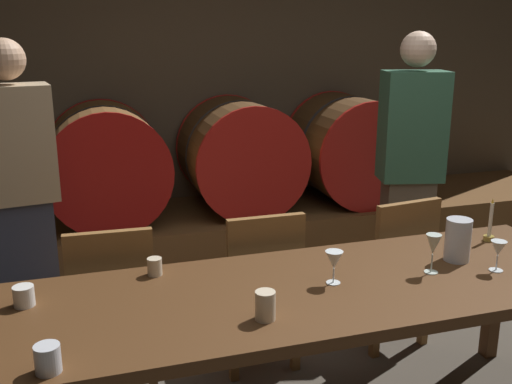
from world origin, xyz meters
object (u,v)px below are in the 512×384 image
(chair_left, at_px, (112,300))
(candle_center, at_px, (490,229))
(cup_far_right, at_px, (265,305))
(wine_barrel_right, at_px, (349,149))
(wine_glass_left, at_px, (334,261))
(cup_far_left, at_px, (24,296))
(pitcher, at_px, (458,240))
(wine_glass_right, at_px, (498,249))
(cup_center_left, at_px, (48,359))
(guest_right, at_px, (410,171))
(wine_barrel_left, at_px, (106,164))
(cup_center_right, at_px, (155,267))
(chair_right, at_px, (393,264))
(guest_left, at_px, (20,207))
(chair_center, at_px, (260,282))
(dining_table, at_px, (308,301))
(wine_glass_center, at_px, (433,246))
(wine_barrel_center, at_px, (240,156))

(chair_left, bearing_deg, candle_center, 169.74)
(chair_left, relative_size, cup_far_right, 8.03)
(wine_barrel_right, height_order, wine_glass_left, wine_barrel_right)
(cup_far_left, bearing_deg, wine_barrel_right, 39.31)
(pitcher, xyz_separation_m, wine_glass_right, (0.09, -0.16, 0.00))
(wine_glass_left, xyz_separation_m, cup_center_left, (-1.12, -0.34, -0.05))
(guest_right, height_order, pitcher, guest_right)
(wine_barrel_left, bearing_deg, chair_left, -93.65)
(cup_center_right, bearing_deg, chair_left, 116.68)
(guest_right, bearing_deg, wine_barrel_left, -13.75)
(wine_barrel_right, height_order, cup_far_right, wine_barrel_right)
(chair_right, height_order, cup_far_right, chair_right)
(guest_right, xyz_separation_m, wine_glass_left, (-1.01, -1.08, -0.06))
(wine_barrel_right, distance_m, chair_right, 1.49)
(chair_right, bearing_deg, cup_center_left, 21.52)
(cup_far_left, height_order, cup_center_right, cup_far_left)
(wine_barrel_left, xyz_separation_m, chair_right, (1.46, -1.39, -0.37))
(cup_center_left, relative_size, cup_far_right, 0.83)
(cup_far_left, bearing_deg, pitcher, -3.19)
(wine_glass_right, bearing_deg, chair_right, 94.59)
(guest_left, xyz_separation_m, wine_glass_left, (1.27, -1.06, -0.04))
(wine_glass_left, distance_m, cup_center_right, 0.77)
(guest_right, xyz_separation_m, pitcher, (-0.37, -1.02, -0.06))
(candle_center, bearing_deg, chair_center, 159.04)
(wine_glass_right, distance_m, cup_center_left, 1.87)
(wine_barrel_left, distance_m, wine_glass_left, 2.18)
(dining_table, height_order, cup_center_left, cup_center_left)
(chair_right, relative_size, pitcher, 4.47)
(candle_center, distance_m, wine_glass_center, 0.57)
(chair_left, bearing_deg, chair_center, -177.85)
(chair_center, bearing_deg, wine_glass_left, 100.30)
(chair_left, xyz_separation_m, candle_center, (1.83, -0.42, 0.32))
(wine_barrel_left, bearing_deg, wine_barrel_right, 0.00)
(wine_barrel_left, xyz_separation_m, pitcher, (1.43, -1.98, -0.02))
(candle_center, bearing_deg, chair_left, 167.16)
(wine_glass_left, xyz_separation_m, cup_center_right, (-0.70, 0.31, -0.06))
(cup_far_left, bearing_deg, wine_glass_left, -7.84)
(guest_left, bearing_deg, wine_barrel_right, -165.76)
(chair_left, xyz_separation_m, guest_right, (1.88, 0.43, 0.41))
(chair_right, bearing_deg, wine_glass_left, 36.56)
(candle_center, distance_m, cup_center_right, 1.66)
(wine_barrel_right, xyz_separation_m, wine_glass_right, (-0.33, -2.13, -0.02))
(wine_barrel_left, relative_size, candle_center, 3.72)
(pitcher, distance_m, wine_glass_center, 0.21)
(wine_barrel_center, bearing_deg, dining_table, -98.27)
(chair_center, height_order, pitcher, pitcher)
(wine_glass_right, bearing_deg, cup_far_right, -173.75)
(chair_right, bearing_deg, wine_glass_center, 64.36)
(wine_glass_right, height_order, cup_far_left, wine_glass_right)
(wine_barrel_center, height_order, cup_center_left, wine_barrel_center)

